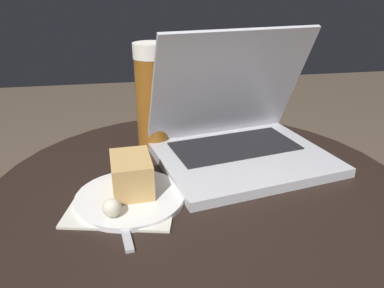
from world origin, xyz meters
The scene contains 6 objects.
table centered at (0.00, 0.00, 0.40)m, with size 0.74×0.74×0.56m.
napkin centered at (-0.14, -0.05, 0.56)m, with size 0.19×0.15×0.00m.
laptop centered at (0.10, 0.10, 0.61)m, with size 0.37×0.32×0.25m.
beer_glass centered at (-0.06, 0.19, 0.67)m, with size 0.07×0.07×0.22m.
snack_plate centered at (-0.12, -0.02, 0.58)m, with size 0.18×0.18×0.07m.
fork centered at (-0.14, -0.06, 0.56)m, with size 0.04×0.18×0.00m.
Camera 1 is at (-0.12, -0.57, 0.89)m, focal length 35.00 mm.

